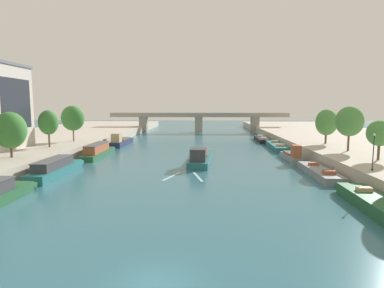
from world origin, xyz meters
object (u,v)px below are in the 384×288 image
object	(u,v)px
barge_midriver	(201,156)
moored_boat_left_lone	(121,141)
moored_boat_right_upstream	(277,146)
moored_boat_right_end	(319,172)
moored_boat_right_midway	(292,156)
moored_boat_left_second	(56,168)
tree_left_distant	(10,130)
moored_boat_left_far	(98,151)
moored_boat_right_second	(376,205)
tree_left_by_lamp	(48,123)
bridge_far	(199,120)
lamppost_right_bank	(373,150)
tree_right_nearest	(326,122)
tree_right_midway	(380,133)
tree_right_far	(350,121)
tree_left_end_of_row	(73,118)
moored_boat_right_far	(262,139)

from	to	relation	value
barge_midriver	moored_boat_left_lone	bearing A→B (deg)	132.02
moored_boat_right_upstream	moored_boat_right_end	bearing A→B (deg)	-90.36
moored_boat_right_midway	moored_boat_left_second	bearing A→B (deg)	-159.18
tree_left_distant	moored_boat_left_far	bearing A→B (deg)	64.74
moored_boat_right_second	tree_left_by_lamp	bearing A→B (deg)	148.23
moored_boat_right_second	bridge_far	bearing A→B (deg)	101.72
lamppost_right_bank	tree_left_by_lamp	bearing A→B (deg)	158.06
tree_left_by_lamp	tree_right_nearest	distance (m)	52.88
tree_left_by_lamp	moored_boat_right_midway	bearing A→B (deg)	0.52
tree_left_by_lamp	tree_right_midway	distance (m)	53.95
tree_right_nearest	lamppost_right_bank	xyz separation A→B (m)	(-4.30, -26.78, -1.88)
moored_boat_right_second	tree_right_midway	world-z (taller)	tree_right_midway
tree_left_distant	tree_right_far	xyz separation A→B (m)	(52.19, 9.28, 0.95)
moored_boat_left_lone	moored_boat_left_far	bearing A→B (deg)	-89.86
barge_midriver	tree_right_nearest	world-z (taller)	tree_right_nearest
moored_boat_right_upstream	tree_left_end_of_row	xyz separation A→B (m)	(-44.30, -6.43, 6.54)
barge_midriver	tree_right_midway	distance (m)	27.60
moored_boat_left_second	moored_boat_right_end	world-z (taller)	moored_boat_left_second
tree_left_distant	tree_left_by_lamp	xyz separation A→B (m)	(-0.24, 11.91, 0.49)
moored_boat_left_second	tree_right_nearest	xyz separation A→B (m)	(44.91, 20.90, 5.48)
barge_midriver	moored_boat_left_far	xyz separation A→B (m)	(-20.04, 4.94, 0.18)
moored_boat_right_far	tree_right_nearest	distance (m)	27.04
tree_right_nearest	moored_boat_right_far	bearing A→B (deg)	108.34
tree_right_far	tree_left_distant	bearing A→B (deg)	-169.92
tree_right_nearest	bridge_far	distance (m)	60.65
moored_boat_left_lone	moored_boat_right_second	xyz separation A→B (m)	(36.86, -48.71, -0.34)
moored_boat_left_second	moored_boat_right_second	bearing A→B (deg)	-20.81
tree_left_distant	tree_right_far	size ratio (longest dim) A/B	0.89
moored_boat_right_far	tree_left_end_of_row	size ratio (longest dim) A/B	1.95
tree_left_by_lamp	bridge_far	bearing A→B (deg)	67.32
moored_boat_right_second	moored_boat_right_midway	size ratio (longest dim) A/B	1.39
moored_boat_left_lone	bridge_far	world-z (taller)	bridge_far
moored_boat_right_second	tree_right_far	xyz separation A→B (m)	(7.95, 24.91, 6.54)
moored_boat_right_far	tree_left_distant	world-z (taller)	tree_left_distant
tree_left_distant	tree_right_midway	xyz separation A→B (m)	(52.40, 0.12, -0.25)
moored_boat_right_midway	moored_boat_right_upstream	size ratio (longest dim) A/B	0.64
tree_left_by_lamp	bridge_far	xyz separation A→B (m)	(25.90, 61.97, -2.11)
moored_boat_left_second	tree_left_end_of_row	xyz separation A→B (m)	(-7.02, 23.30, 6.12)
barge_midriver	moored_boat_left_far	bearing A→B (deg)	166.16
moored_boat_right_second	moored_boat_right_midway	bearing A→B (deg)	91.10
moored_boat_right_second	lamppost_right_bank	size ratio (longest dim) A/B	3.21
barge_midriver	tree_right_midway	world-z (taller)	tree_right_midway
tree_left_end_of_row	moored_boat_left_second	bearing A→B (deg)	-73.24
barge_midriver	tree_left_end_of_row	bearing A→B (deg)	158.11
moored_boat_right_end	tree_left_by_lamp	xyz separation A→B (m)	(-44.55, 12.02, 6.20)
moored_boat_right_end	bridge_far	world-z (taller)	bridge_far
moored_boat_right_midway	tree_left_end_of_row	xyz separation A→B (m)	(-43.51, 9.43, 6.25)
tree_right_far	tree_right_midway	bearing A→B (deg)	-88.69
moored_boat_right_end	tree_left_end_of_row	size ratio (longest dim) A/B	1.77
moored_boat_right_midway	bridge_far	bearing A→B (deg)	106.33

